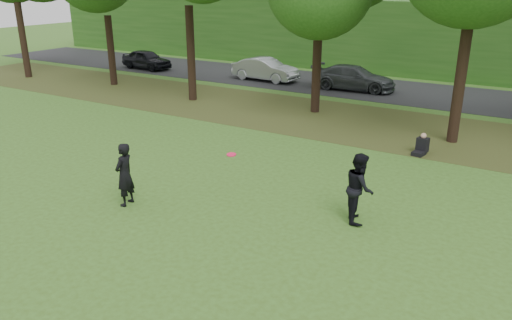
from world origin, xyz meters
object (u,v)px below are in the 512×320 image
Objects in this scene: player_right at (359,188)px; seated_person at (422,146)px; frisbee at (231,155)px; player_left at (125,175)px.

player_right is 6.70m from seated_person.
player_right is at bearing 22.46° from frisbee.
player_left is 5.53× the size of frisbee.
frisbee is at bearing -103.65° from seated_person.
player_left is 11.28m from seated_person.
frisbee is 8.85m from seated_person.
player_left reaches higher than frisbee.
player_left is at bearing 87.05° from player_right.
seated_person is at bearing -26.30° from player_right.
seated_person is (6.43, 9.24, -0.65)m from player_left.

